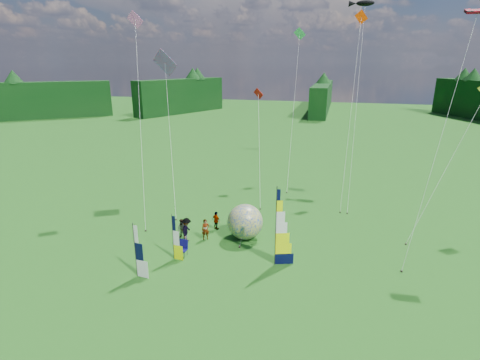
% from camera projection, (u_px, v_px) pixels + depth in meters
% --- Properties ---
extents(ground, '(220.00, 220.00, 0.00)m').
position_uv_depth(ground, '(239.00, 289.00, 22.25)').
color(ground, '#327D25').
rests_on(ground, ground).
extents(treeline_ring, '(210.00, 210.00, 8.00)m').
position_uv_depth(treeline_ring, '(239.00, 228.00, 21.03)').
color(treeline_ring, black).
rests_on(treeline_ring, ground).
extents(feather_banner_main, '(1.38, 0.56, 5.30)m').
position_uv_depth(feather_banner_main, '(276.00, 228.00, 24.14)').
color(feather_banner_main, black).
rests_on(feather_banner_main, ground).
extents(side_banner_left, '(0.90, 0.20, 3.19)m').
position_uv_depth(side_banner_left, '(173.00, 238.00, 25.17)').
color(side_banner_left, '#EBFF00').
rests_on(side_banner_left, ground).
extents(side_banner_far, '(1.04, 0.21, 3.52)m').
position_uv_depth(side_banner_far, '(135.00, 251.00, 23.05)').
color(side_banner_far, white).
rests_on(side_banner_far, ground).
extents(bol_inflatable, '(3.43, 3.43, 2.70)m').
position_uv_depth(bol_inflatable, '(245.00, 222.00, 28.26)').
color(bol_inflatable, navy).
rests_on(bol_inflatable, ground).
extents(spectator_a, '(0.71, 0.62, 1.63)m').
position_uv_depth(spectator_a, '(206.00, 229.00, 28.21)').
color(spectator_a, '#66594C').
rests_on(spectator_a, ground).
extents(spectator_b, '(0.83, 0.53, 1.58)m').
position_uv_depth(spectator_b, '(182.00, 229.00, 28.33)').
color(spectator_b, '#66594C').
rests_on(spectator_b, ground).
extents(spectator_c, '(0.59, 1.27, 1.90)m').
position_uv_depth(spectator_c, '(187.00, 230.00, 27.79)').
color(spectator_c, '#66594C').
rests_on(spectator_c, ground).
extents(spectator_d, '(0.95, 0.76, 1.51)m').
position_uv_depth(spectator_d, '(216.00, 221.00, 29.92)').
color(spectator_d, '#66594C').
rests_on(spectator_d, ground).
extents(camp_chair, '(0.68, 0.68, 1.15)m').
position_uv_depth(camp_chair, '(182.00, 249.00, 25.81)').
color(camp_chair, '#070642').
rests_on(camp_chair, ground).
extents(kite_whale, '(5.53, 16.01, 20.09)m').
position_uv_depth(kite_whale, '(358.00, 92.00, 36.15)').
color(kite_whale, black).
rests_on(kite_whale, ground).
extents(kite_rainbow_delta, '(9.45, 12.52, 14.96)m').
position_uv_depth(kite_rainbow_delta, '(170.00, 125.00, 33.41)').
color(kite_rainbow_delta, red).
rests_on(kite_rainbow_delta, ground).
extents(kite_parafoil, '(7.67, 10.11, 17.54)m').
position_uv_depth(kite_parafoil, '(442.00, 130.00, 23.87)').
color(kite_parafoil, '#AC0013').
rests_on(kite_parafoil, ground).
extents(small_kite_red, '(7.63, 10.85, 10.70)m').
position_uv_depth(small_kite_red, '(259.00, 142.00, 36.54)').
color(small_kite_red, red).
rests_on(small_kite_red, ground).
extents(small_kite_orange, '(6.33, 11.41, 18.13)m').
position_uv_depth(small_kite_orange, '(352.00, 105.00, 34.68)').
color(small_kite_orange, '#FF3B00').
rests_on(small_kite_orange, ground).
extents(small_kite_yellow, '(7.98, 8.57, 12.05)m').
position_uv_depth(small_kite_yellow, '(449.00, 158.00, 27.87)').
color(small_kite_yellow, '#F6F636').
rests_on(small_kite_yellow, ground).
extents(small_kite_pink, '(6.63, 9.93, 17.58)m').
position_uv_depth(small_kite_pink, '(140.00, 114.00, 30.79)').
color(small_kite_pink, '#DE5DB1').
rests_on(small_kite_pink, ground).
extents(small_kite_green, '(3.78, 11.93, 17.04)m').
position_uv_depth(small_kite_green, '(294.00, 104.00, 40.31)').
color(small_kite_green, green).
rests_on(small_kite_green, ground).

